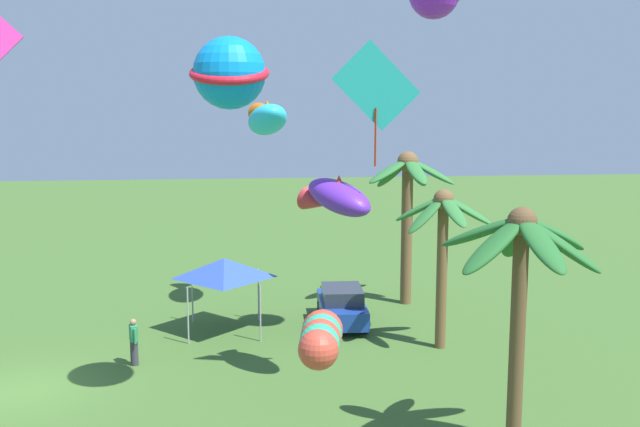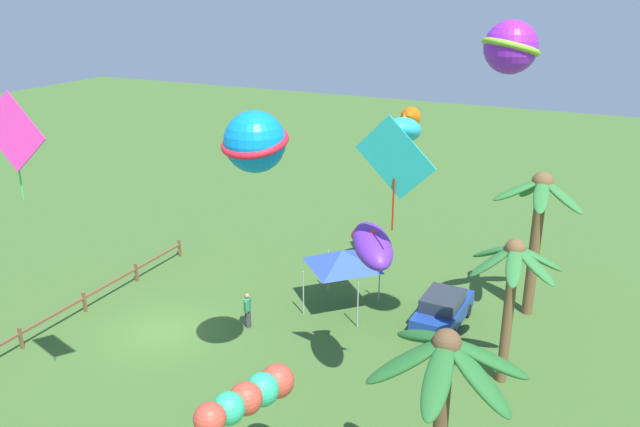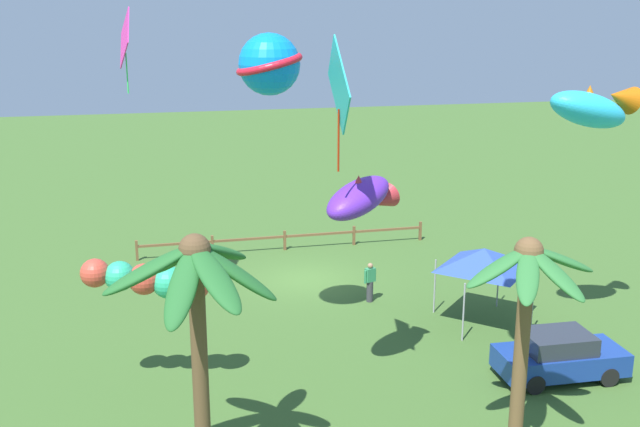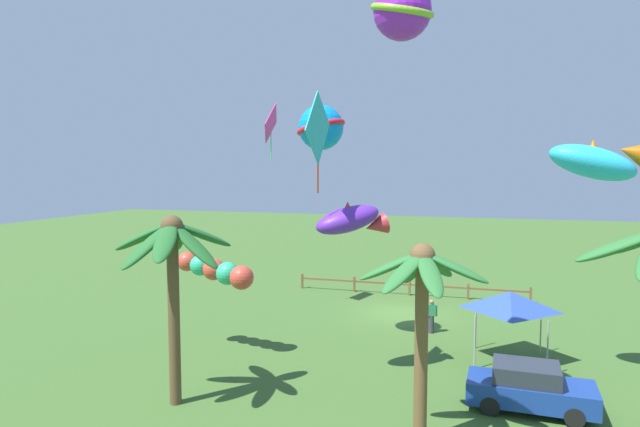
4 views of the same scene
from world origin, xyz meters
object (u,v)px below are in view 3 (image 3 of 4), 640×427
parked_car_0 (559,356)px  kite_diamond_5 (125,39)px  kite_tube_2 (151,280)px  kite_ball_6 (269,64)px  palm_tree_0 (526,290)px  kite_diamond_3 (339,87)px  spectator_0 (370,282)px  kite_fish_1 (362,198)px  palm_tree_1 (197,293)px  kite_fish_0 (593,107)px  festival_tent (484,259)px

parked_car_0 → kite_diamond_5: bearing=-36.4°
kite_tube_2 → kite_diamond_5: 9.66m
parked_car_0 → kite_ball_6: 12.63m
kite_ball_6 → palm_tree_0: bearing=125.0°
palm_tree_0 → kite_diamond_3: 6.95m
kite_diamond_3 → kite_ball_6: size_ratio=1.59×
spectator_0 → kite_fish_1: bearing=70.1°
kite_diamond_3 → kite_diamond_5: bearing=-59.4°
kite_fish_1 → kite_diamond_5: size_ratio=0.96×
kite_fish_1 → kite_diamond_5: (6.39, -8.14, 4.23)m
palm_tree_1 → parked_car_0: (-11.09, -2.85, -4.12)m
palm_tree_1 → kite_diamond_3: kite_diamond_3 is taller
palm_tree_1 → spectator_0: size_ratio=3.92×
kite_diamond_3 → kite_fish_0: bearing=-163.5°
spectator_0 → kite_diamond_5: kite_diamond_5 is taller
parked_car_0 → kite_diamond_3: bearing=-0.3°
festival_tent → kite_fish_1: size_ratio=0.98×
festival_tent → kite_fish_0: (-2.67, 1.74, 5.53)m
festival_tent → kite_diamond_3: bearing=34.2°
kite_diamond_5 → festival_tent: bearing=158.9°
kite_tube_2 → kite_diamond_3: 7.81m
spectator_0 → kite_ball_6: (4.41, 3.36, 8.63)m
kite_fish_0 → kite_fish_1: kite_fish_0 is taller
kite_tube_2 → kite_diamond_3: kite_diamond_3 is taller
palm_tree_0 → festival_tent: bearing=-109.2°
festival_tent → kite_fish_0: 6.38m
parked_car_0 → festival_tent: festival_tent is taller
palm_tree_0 → kite_diamond_5: 16.52m
palm_tree_1 → kite_ball_6: bearing=-112.7°
palm_tree_0 → spectator_0: 11.19m
kite_diamond_5 → kite_ball_6: (-4.31, 5.08, -0.65)m
spectator_0 → festival_tent: (-3.33, 2.94, 1.65)m
palm_tree_1 → kite_diamond_5: (1.40, -12.05, 5.22)m
festival_tent → kite_tube_2: kite_tube_2 is taller
palm_tree_1 → kite_tube_2: bearing=-78.6°
palm_tree_0 → kite_fish_1: size_ratio=1.94×
kite_fish_1 → kite_tube_2: (6.00, -1.09, -2.37)m
palm_tree_0 → kite_tube_2: 10.46m
spectator_0 → kite_diamond_5: size_ratio=0.52×
palm_tree_1 → festival_tent: bearing=-145.2°
festival_tent → kite_tube_2: bearing=11.6°
kite_fish_0 → kite_ball_6: bearing=-7.2°
kite_diamond_3 → spectator_0: bearing=-113.9°
palm_tree_0 → kite_tube_2: size_ratio=1.57×
parked_car_0 → kite_fish_1: bearing=-9.8°
kite_fish_0 → kite_tube_2: (14.33, 0.65, -4.50)m
palm_tree_0 → kite_fish_0: (-5.34, -5.93, 3.66)m
kite_fish_0 → kite_ball_6: kite_ball_6 is taller
festival_tent → kite_ball_6: 10.43m
palm_tree_0 → palm_tree_1: bearing=-2.0°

